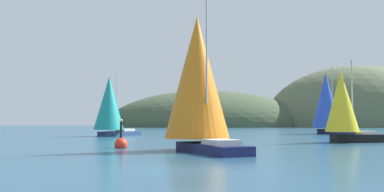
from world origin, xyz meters
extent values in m
plane|color=navy|center=(0.00, 0.00, 0.00)|extent=(360.00, 360.00, 0.00)
ellipsoid|color=#5B6647|center=(60.00, 135.00, 0.00)|extent=(68.77, 44.00, 45.25)
ellipsoid|color=#425138|center=(5.00, 135.00, 0.00)|extent=(75.45, 44.00, 26.74)
cube|color=black|center=(17.30, 24.12, 0.41)|extent=(5.83, 2.57, 0.82)
cube|color=beige|center=(18.30, 24.33, 1.00)|extent=(2.00, 1.45, 0.36)
cylinder|color=#B2B2B7|center=(16.75, 24.00, 4.72)|extent=(0.14, 0.14, 7.80)
cone|color=yellow|center=(15.53, 23.75, 4.27)|extent=(4.02, 4.02, 6.30)
cube|color=navy|center=(-10.74, 42.75, 0.34)|extent=(5.72, 6.92, 0.68)
cube|color=beige|center=(-10.00, 43.78, 0.86)|extent=(2.55, 2.73, 0.36)
cylinder|color=#B2B2B7|center=(-11.14, 42.17, 5.19)|extent=(0.14, 0.14, 9.03)
cone|color=teal|center=(-12.04, 40.90, 4.82)|extent=(6.02, 6.02, 7.70)
cube|color=#191E4C|center=(23.36, 48.88, 0.40)|extent=(4.11, 8.12, 0.81)
cube|color=beige|center=(23.77, 47.51, 0.99)|extent=(2.12, 2.84, 0.36)
cylinder|color=#B2B2B7|center=(23.13, 49.63, 6.03)|extent=(0.14, 0.14, 10.45)
cone|color=blue|center=(22.63, 51.30, 5.74)|extent=(5.89, 5.89, 9.25)
cube|color=#191E4C|center=(1.62, 10.14, 0.32)|extent=(5.31, 8.10, 0.64)
cube|color=beige|center=(2.19, 8.85, 0.82)|extent=(2.64, 3.01, 0.36)
cylinder|color=#B2B2B7|center=(1.30, 10.85, 6.09)|extent=(0.14, 0.14, 10.90)
cone|color=orange|center=(0.61, 12.43, 5.61)|extent=(6.51, 6.51, 9.34)
sphere|color=red|center=(-5.66, 15.22, 0.30)|extent=(1.10, 1.10, 1.10)
cylinder|color=black|center=(-5.66, 15.22, 1.35)|extent=(0.20, 0.20, 1.60)
sphere|color=#F2EA99|center=(-5.66, 15.22, 2.27)|extent=(0.24, 0.24, 0.24)
camera|label=1|loc=(0.48, -19.10, 2.26)|focal=38.90mm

